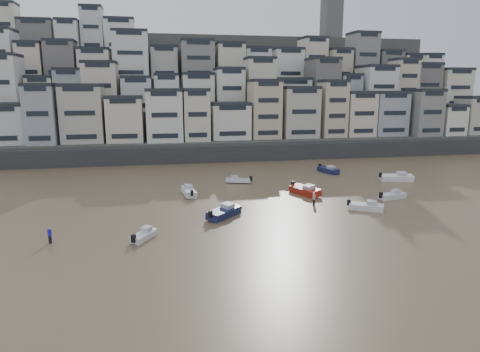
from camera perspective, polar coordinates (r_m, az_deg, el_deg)
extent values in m
plane|color=brown|center=(30.53, 0.78, -19.33)|extent=(400.00, 400.00, 0.00)
cube|color=#38383A|center=(92.96, -1.38, 3.05)|extent=(140.00, 3.00, 3.50)
cube|color=#4C4C47|center=(100.65, 0.76, 3.87)|extent=(140.00, 14.00, 4.00)
cube|color=#4C4C47|center=(112.00, -0.50, 6.21)|extent=(140.00, 14.00, 10.00)
cube|color=#4C4C47|center=(123.48, -1.53, 8.58)|extent=(140.00, 14.00, 18.00)
cube|color=#4C4C47|center=(135.17, -2.40, 10.54)|extent=(140.00, 16.00, 26.00)
cube|color=#4C4C47|center=(149.00, -3.24, 11.80)|extent=(140.00, 18.00, 32.00)
cube|color=#66635E|center=(159.64, 12.13, 20.57)|extent=(6.00, 6.00, 18.00)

